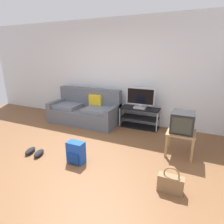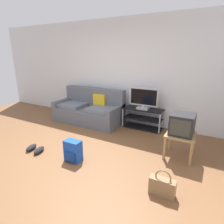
# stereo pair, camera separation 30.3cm
# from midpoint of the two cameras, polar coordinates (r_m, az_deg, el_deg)

# --- Properties ---
(ground_plane) EXTENTS (9.00, 9.80, 0.02)m
(ground_plane) POSITION_cam_midpoint_polar(r_m,az_deg,el_deg) (3.57, -13.00, -13.95)
(ground_plane) COLOR brown
(wall_back) EXTENTS (9.00, 0.10, 2.70)m
(wall_back) POSITION_cam_midpoint_polar(r_m,az_deg,el_deg) (5.15, 4.69, 12.00)
(wall_back) COLOR silver
(wall_back) RESTS_ON ground_plane
(couch) EXTENTS (1.87, 0.85, 0.91)m
(couch) POSITION_cam_midpoint_polar(r_m,az_deg,el_deg) (5.21, -5.26, 0.56)
(couch) COLOR #565B66
(couch) RESTS_ON ground_plane
(tv_stand) EXTENTS (0.98, 0.41, 0.51)m
(tv_stand) POSITION_cam_midpoint_polar(r_m,az_deg,el_deg) (4.84, 11.16, -1.92)
(tv_stand) COLOR black
(tv_stand) RESTS_ON ground_plane
(flat_tv) EXTENTS (0.71, 0.22, 0.52)m
(flat_tv) POSITION_cam_midpoint_polar(r_m,az_deg,el_deg) (4.68, 11.43, 3.94)
(flat_tv) COLOR #B2B2B7
(flat_tv) RESTS_ON tv_stand
(side_table) EXTENTS (0.50, 0.50, 0.45)m
(side_table) POSITION_cam_midpoint_polar(r_m,az_deg,el_deg) (3.66, 22.40, -7.30)
(side_table) COLOR #9E7A4C
(side_table) RESTS_ON ground_plane
(crt_tv) EXTENTS (0.40, 0.43, 0.37)m
(crt_tv) POSITION_cam_midpoint_polar(r_m,az_deg,el_deg) (3.58, 22.90, -3.42)
(crt_tv) COLOR #232326
(crt_tv) RESTS_ON side_table
(backpack) EXTENTS (0.30, 0.25, 0.38)m
(backpack) POSITION_cam_midpoint_polar(r_m,az_deg,el_deg) (3.40, -9.24, -11.63)
(backpack) COLOR blue
(backpack) RESTS_ON ground_plane
(handbag) EXTENTS (0.34, 0.13, 0.38)m
(handbag) POSITION_cam_midpoint_polar(r_m,az_deg,el_deg) (2.80, 18.30, -20.67)
(handbag) COLOR olive
(handbag) RESTS_ON ground_plane
(sneakers_pair) EXTENTS (0.42, 0.31, 0.09)m
(sneakers_pair) POSITION_cam_midpoint_polar(r_m,az_deg,el_deg) (3.95, -20.30, -10.51)
(sneakers_pair) COLOR black
(sneakers_pair) RESTS_ON ground_plane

